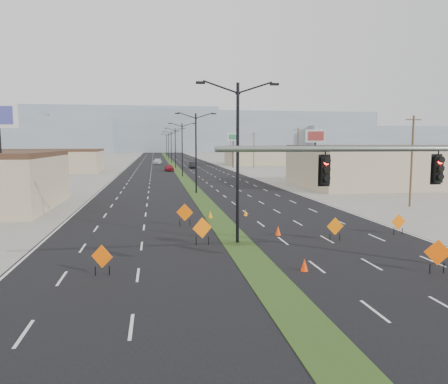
{
  "coord_description": "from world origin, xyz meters",
  "views": [
    {
      "loc": [
        -5.08,
        -14.76,
        6.34
      ],
      "look_at": [
        -0.75,
        12.71,
        3.2
      ],
      "focal_mm": 35.0,
      "sensor_mm": 36.0,
      "label": 1
    }
  ],
  "objects": [
    {
      "name": "streetlight_0",
      "position": [
        0.0,
        12.0,
        5.42
      ],
      "size": [
        5.15,
        0.24,
        10.02
      ],
      "color": "black",
      "rests_on": "ground"
    },
    {
      "name": "mesa_center",
      "position": [
        40.0,
        300.0,
        14.0
      ],
      "size": [
        220.0,
        50.0,
        28.0
      ],
      "primitive_type": "cube",
      "color": "gray",
      "rests_on": "ground"
    },
    {
      "name": "streetlight_2",
      "position": [
        0.0,
        68.0,
        5.42
      ],
      "size": [
        5.15,
        0.24,
        10.02
      ],
      "color": "black",
      "rests_on": "ground"
    },
    {
      "name": "cone_0",
      "position": [
        2.14,
        5.41,
        0.32
      ],
      "size": [
        0.47,
        0.47,
        0.64
      ],
      "primitive_type": "cone",
      "rotation": [
        0.0,
        0.0,
        0.27
      ],
      "color": "#FB3905",
      "rests_on": "ground"
    },
    {
      "name": "construction_sign_4",
      "position": [
        8.37,
        4.02,
        1.0
      ],
      "size": [
        1.2,
        0.48,
        1.69
      ],
      "rotation": [
        0.0,
        0.0,
        -0.36
      ],
      "color": "#F65405",
      "rests_on": "ground"
    },
    {
      "name": "car_left",
      "position": [
        -2.0,
        84.14,
        0.75
      ],
      "size": [
        2.23,
        4.54,
        1.49
      ],
      "primitive_type": "imported",
      "rotation": [
        0.0,
        0.0,
        0.11
      ],
      "color": "maroon",
      "rests_on": "ground"
    },
    {
      "name": "construction_sign_1",
      "position": [
        -2.27,
        11.76,
        1.03
      ],
      "size": [
        1.25,
        0.48,
        1.75
      ],
      "rotation": [
        0.0,
        0.0,
        0.34
      ],
      "color": "#E76504",
      "rests_on": "ground"
    },
    {
      "name": "construction_sign_2",
      "position": [
        -2.93,
        17.98,
        1.03
      ],
      "size": [
        1.24,
        0.51,
        1.75
      ],
      "rotation": [
        0.0,
        0.0,
        -0.37
      ],
      "color": "#FF6505",
      "rests_on": "ground"
    },
    {
      "name": "streetlight_3",
      "position": [
        0.0,
        96.0,
        5.42
      ],
      "size": [
        5.15,
        0.24,
        10.02
      ],
      "color": "black",
      "rests_on": "ground"
    },
    {
      "name": "car_far",
      "position": [
        -4.42,
        117.18,
        0.81
      ],
      "size": [
        2.92,
        5.81,
        1.62
      ],
      "primitive_type": "imported",
      "rotation": [
        0.0,
        0.0,
        -0.12
      ],
      "color": "silver",
      "rests_on": "ground"
    },
    {
      "name": "pole_sign_east_near",
      "position": [
        16.69,
        42.77,
        6.58
      ],
      "size": [
        2.6,
        1.34,
        8.17
      ],
      "rotation": [
        0.0,
        0.0,
        -0.39
      ],
      "color": "black",
      "rests_on": "ground"
    },
    {
      "name": "utility_pole_3",
      "position": [
        20.0,
        130.0,
        4.67
      ],
      "size": [
        1.6,
        0.2,
        9.0
      ],
      "color": "#4C3823",
      "rests_on": "ground"
    },
    {
      "name": "building_sw_far",
      "position": [
        -32.0,
        85.0,
        2.25
      ],
      "size": [
        30.0,
        14.0,
        4.5
      ],
      "primitive_type": "cube",
      "color": "tan",
      "rests_on": "ground"
    },
    {
      "name": "median_strip",
      "position": [
        0.0,
        100.0,
        0.0
      ],
      "size": [
        2.0,
        400.0,
        0.04
      ],
      "primitive_type": "cube",
      "color": "#2A4B1A",
      "rests_on": "ground"
    },
    {
      "name": "car_mid",
      "position": [
        4.09,
        94.51,
        0.77
      ],
      "size": [
        1.73,
        4.69,
        1.53
      ],
      "primitive_type": "imported",
      "rotation": [
        0.0,
        0.0,
        0.02
      ],
      "color": "black",
      "rests_on": "ground"
    },
    {
      "name": "utility_pole_0",
      "position": [
        20.0,
        25.0,
        4.67
      ],
      "size": [
        1.6,
        0.2,
        9.0
      ],
      "color": "#4C3823",
      "rests_on": "ground"
    },
    {
      "name": "cone_2",
      "position": [
        2.61,
        21.98,
        0.28
      ],
      "size": [
        0.41,
        0.41,
        0.56
      ],
      "primitive_type": "cone",
      "rotation": [
        0.0,
        0.0,
        -0.29
      ],
      "color": "orange",
      "rests_on": "ground"
    },
    {
      "name": "mesa_backdrop",
      "position": [
        -30.0,
        320.0,
        16.0
      ],
      "size": [
        140.0,
        50.0,
        32.0
      ],
      "primitive_type": "cube",
      "color": "gray",
      "rests_on": "ground"
    },
    {
      "name": "pole_sign_east_far",
      "position": [
        14.74,
        95.9,
        7.14
      ],
      "size": [
        2.89,
        0.86,
        8.8
      ],
      "rotation": [
        0.0,
        0.0,
        -0.18
      ],
      "color": "black",
      "rests_on": "ground"
    },
    {
      "name": "construction_sign_3",
      "position": [
        6.37,
        11.59,
        0.9
      ],
      "size": [
        1.16,
        0.08,
        1.54
      ],
      "rotation": [
        0.0,
        0.0,
        0.04
      ],
      "color": "#DA6304",
      "rests_on": "ground"
    },
    {
      "name": "ground",
      "position": [
        0.0,
        0.0,
        0.0
      ],
      "size": [
        600.0,
        600.0,
        0.0
      ],
      "primitive_type": "plane",
      "color": "gray",
      "rests_on": "ground"
    },
    {
      "name": "cone_1",
      "position": [
        3.18,
        13.77,
        0.33
      ],
      "size": [
        0.53,
        0.53,
        0.67
      ],
      "primitive_type": "cone",
      "rotation": [
        0.0,
        0.0,
        -0.4
      ],
      "color": "#F54005",
      "rests_on": "ground"
    },
    {
      "name": "streetlight_4",
      "position": [
        0.0,
        124.0,
        5.42
      ],
      "size": [
        5.15,
        0.24,
        10.02
      ],
      "color": "black",
      "rests_on": "ground"
    },
    {
      "name": "streetlight_1",
      "position": [
        0.0,
        40.0,
        5.42
      ],
      "size": [
        5.15,
        0.24,
        10.02
      ],
      "color": "black",
      "rests_on": "ground"
    },
    {
      "name": "road_surface",
      "position": [
        0.0,
        100.0,
        0.0
      ],
      "size": [
        25.0,
        400.0,
        0.02
      ],
      "primitive_type": "cube",
      "color": "black",
      "rests_on": "ground"
    },
    {
      "name": "mesa_east",
      "position": [
        180.0,
        290.0,
        9.0
      ],
      "size": [
        160.0,
        50.0,
        18.0
      ],
      "primitive_type": "cube",
      "color": "gray",
      "rests_on": "ground"
    },
    {
      "name": "building_se_far",
      "position": [
        38.0,
        110.0,
        2.5
      ],
      "size": [
        44.0,
        16.0,
        5.0
      ],
      "primitive_type": "cube",
      "color": "tan",
      "rests_on": "ground"
    },
    {
      "name": "utility_pole_2",
      "position": [
        20.0,
        95.0,
        4.67
      ],
      "size": [
        1.6,
        0.2,
        9.0
      ],
      "color": "#4C3823",
      "rests_on": "ground"
    },
    {
      "name": "utility_pole_1",
      "position": [
        20.0,
        60.0,
        4.67
      ],
      "size": [
        1.6,
        0.2,
        9.0
      ],
      "color": "#4C3823",
      "rests_on": "ground"
    },
    {
      "name": "streetlight_6",
      "position": [
        0.0,
        180.0,
        5.42
      ],
      "size": [
        5.15,
        0.24,
        10.02
      ],
      "color": "black",
      "rests_on": "ground"
    },
    {
      "name": "streetlight_5",
      "position": [
        0.0,
        152.0,
        5.42
      ],
      "size": [
        5.15,
        0.24,
        10.02
      ],
      "color": "black",
      "rests_on": "ground"
    },
    {
      "name": "construction_sign_0",
      "position": [
        -7.68,
        6.25,
        0.88
      ],
      "size": [
        1.04,
        0.5,
        1.5
      ],
      "rotation": [
        0.0,
        0.0,
        -0.43
      ],
      "color": "#FF5C05",
      "rests_on": "ground"
    },
    {
      "name": "building_se_near",
      "position": [
        34.0,
        45.0,
        2.75
      ],
      "size": [
        36.0,
        18.0,
        5.5
      ],
      "primitive_type": "cube",
      "color": "tan",
      "rests_on": "ground"
    },
    {
      "name": "cone_3",
      "position": [
        -0.56,
        21.3,
        0.33
      ],
      "size": [
        0.47,
        0.47,
        0.65
      ],
      "primitive_type": "cone",
      "rotation": [
        0.0,
        0.0,
        0.22
      ],
      "color": "orange",
      "rests_on": "ground"
    },
    {
      "name": "construction_sign_5",
      "position": [
        11.5,
        12.74,
        0.85
      ],
      "size": [
        1.09,
        0.1,
        1.46
      ],
      "rotation": [
        0.0,
        0.0,
        0.05
      ],
      "color": "#E76204",
      "rests_on": "ground"
    }
  ]
}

